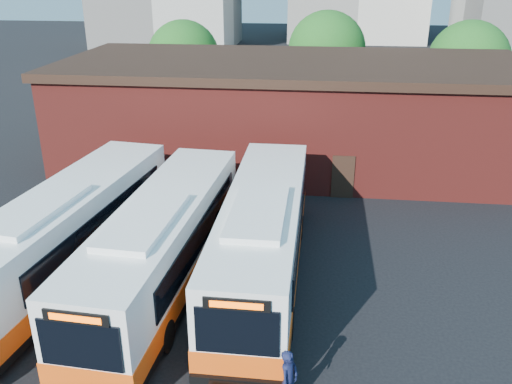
# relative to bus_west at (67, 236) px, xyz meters

# --- Properties ---
(ground) EXTENTS (220.00, 220.00, 0.00)m
(ground) POSITION_rel_bus_west_xyz_m (8.24, -4.65, -1.73)
(ground) COLOR black
(bus_west) EXTENTS (4.56, 14.16, 3.80)m
(bus_west) POSITION_rel_bus_west_xyz_m (0.00, 0.00, 0.00)
(bus_west) COLOR white
(bus_west) RESTS_ON ground
(bus_midwest) EXTENTS (3.70, 13.92, 3.75)m
(bus_midwest) POSITION_rel_bus_west_xyz_m (4.07, -0.46, -0.02)
(bus_midwest) COLOR white
(bus_midwest) RESTS_ON ground
(bus_mideast) EXTENTS (2.98, 13.92, 3.78)m
(bus_mideast) POSITION_rel_bus_west_xyz_m (7.81, 0.66, -0.01)
(bus_mideast) COLOR white
(bus_mideast) RESTS_ON ground
(transit_worker) EXTENTS (0.72, 0.85, 1.96)m
(transit_worker) POSITION_rel_bus_west_xyz_m (9.28, -6.29, -0.75)
(transit_worker) COLOR #131838
(transit_worker) RESTS_ON ground
(depot_building) EXTENTS (28.60, 12.60, 6.40)m
(depot_building) POSITION_rel_bus_west_xyz_m (8.24, 15.35, 1.53)
(depot_building) COLOR maroon
(depot_building) RESTS_ON ground
(tree_west) EXTENTS (6.00, 6.00, 7.65)m
(tree_west) POSITION_rel_bus_west_xyz_m (-1.76, 27.35, 2.92)
(tree_west) COLOR #382314
(tree_west) RESTS_ON ground
(tree_mid) EXTENTS (6.56, 6.56, 8.36)m
(tree_mid) POSITION_rel_bus_west_xyz_m (10.24, 29.35, 3.35)
(tree_mid) COLOR #382314
(tree_mid) RESTS_ON ground
(tree_east) EXTENTS (6.24, 6.24, 7.96)m
(tree_east) POSITION_rel_bus_west_xyz_m (21.24, 26.35, 3.10)
(tree_east) COLOR #382314
(tree_east) RESTS_ON ground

